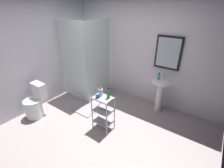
{
  "coord_description": "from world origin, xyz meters",
  "views": [
    {
      "loc": [
        1.62,
        -1.65,
        2.29
      ],
      "look_at": [
        -0.03,
        0.68,
        0.85
      ],
      "focal_mm": 25.07,
      "sensor_mm": 36.0,
      "label": 1
    }
  ],
  "objects": [
    {
      "name": "bath_mat",
      "position": [
        -0.75,
        0.51,
        0.01
      ],
      "size": [
        0.6,
        0.4,
        0.02
      ],
      "primitive_type": "cube",
      "color": "gray",
      "rests_on": "ground_plane"
    },
    {
      "name": "lotion_bottle_white",
      "position": [
        -0.04,
        0.33,
        0.82
      ],
      "size": [
        0.08,
        0.08,
        0.17
      ],
      "color": "white",
      "rests_on": "storage_cart"
    },
    {
      "name": "ground_plane",
      "position": [
        0.0,
        0.0,
        -0.01
      ],
      "size": [
        4.2,
        4.2,
        0.02
      ],
      "primitive_type": "cube",
      "color": "gray"
    },
    {
      "name": "storage_cart",
      "position": [
        0.04,
        0.29,
        0.44
      ],
      "size": [
        0.38,
        0.28,
        0.74
      ],
      "color": "silver",
      "rests_on": "ground_plane"
    },
    {
      "name": "wall_left",
      "position": [
        -1.85,
        0.0,
        1.25
      ],
      "size": [
        0.1,
        4.2,
        2.5
      ],
      "primitive_type": "cube",
      "color": "silver",
      "rests_on": "ground_plane"
    },
    {
      "name": "pedestal_sink",
      "position": [
        0.72,
        1.52,
        0.58
      ],
      "size": [
        0.46,
        0.37,
        0.81
      ],
      "color": "white",
      "rests_on": "ground_plane"
    },
    {
      "name": "shower_stall",
      "position": [
        -1.21,
        1.18,
        0.46
      ],
      "size": [
        0.92,
        0.92,
        2.0
      ],
      "color": "white",
      "rests_on": "ground_plane"
    },
    {
      "name": "rinse_cup",
      "position": [
        -0.04,
        0.23,
        0.78
      ],
      "size": [
        0.08,
        0.08,
        0.09
      ],
      "primitive_type": "cylinder",
      "color": "#3870B2",
      "rests_on": "storage_cart"
    },
    {
      "name": "sink_faucet",
      "position": [
        0.72,
        1.64,
        0.86
      ],
      "size": [
        0.03,
        0.03,
        0.1
      ],
      "primitive_type": "cylinder",
      "color": "silver",
      "rests_on": "pedestal_sink"
    },
    {
      "name": "wall_back",
      "position": [
        0.01,
        1.85,
        1.25
      ],
      "size": [
        4.2,
        0.14,
        2.5
      ],
      "color": "silver",
      "rests_on": "ground_plane"
    },
    {
      "name": "toilet",
      "position": [
        -1.48,
        -0.26,
        0.31
      ],
      "size": [
        0.37,
        0.49,
        0.76
      ],
      "color": "white",
      "rests_on": "ground_plane"
    },
    {
      "name": "body_wash_bottle_green",
      "position": [
        0.13,
        0.33,
        0.83
      ],
      "size": [
        0.06,
        0.06,
        0.22
      ],
      "color": "#329958",
      "rests_on": "storage_cart"
    },
    {
      "name": "hand_soap_bottle",
      "position": [
        0.64,
        1.52,
        0.88
      ],
      "size": [
        0.06,
        0.06,
        0.16
      ],
      "color": "#389ED1",
      "rests_on": "pedestal_sink"
    }
  ]
}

